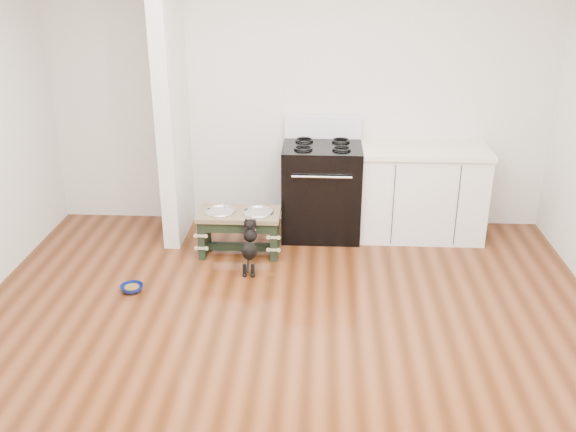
% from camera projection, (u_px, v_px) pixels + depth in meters
% --- Properties ---
extents(ground, '(5.00, 5.00, 0.00)m').
position_uv_depth(ground, '(283.00, 356.00, 4.54)').
color(ground, '#431F0C').
rests_on(ground, ground).
extents(room_shell, '(5.00, 5.00, 5.00)m').
position_uv_depth(room_shell, '(282.00, 134.00, 3.92)').
color(room_shell, silver).
rests_on(room_shell, ground).
extents(partition_wall, '(0.15, 0.80, 2.70)m').
position_uv_depth(partition_wall, '(172.00, 101.00, 6.02)').
color(partition_wall, silver).
rests_on(partition_wall, ground).
extents(oven_range, '(0.76, 0.69, 1.14)m').
position_uv_depth(oven_range, '(322.00, 188.00, 6.33)').
color(oven_range, black).
rests_on(oven_range, ground).
extents(cabinet_run, '(1.24, 0.64, 0.91)m').
position_uv_depth(cabinet_run, '(421.00, 192.00, 6.31)').
color(cabinet_run, white).
rests_on(cabinet_run, ground).
extents(dog_feeder, '(0.76, 0.41, 0.43)m').
position_uv_depth(dog_feeder, '(239.00, 224.00, 5.97)').
color(dog_feeder, black).
rests_on(dog_feeder, ground).
extents(puppy, '(0.13, 0.39, 0.46)m').
position_uv_depth(puppy, '(250.00, 245.00, 5.65)').
color(puppy, black).
rests_on(puppy, ground).
extents(floor_bowl, '(0.20, 0.20, 0.06)m').
position_uv_depth(floor_bowl, '(132.00, 288.00, 5.38)').
color(floor_bowl, navy).
rests_on(floor_bowl, ground).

